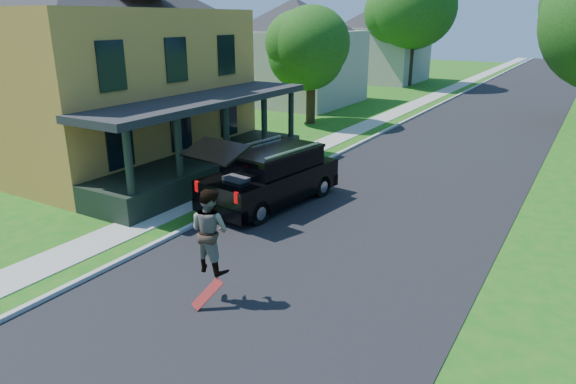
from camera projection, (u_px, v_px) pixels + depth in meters
The scene contains 13 objects.
ground at pixel (271, 293), 11.51m from camera, with size 140.00×140.00×0.00m, color #146113.
street at pixel (472, 132), 27.71m from camera, with size 8.00×120.00×0.02m, color black.
curb at pixel (400, 125), 29.70m from camera, with size 0.15×120.00×0.12m, color #ACACA7.
sidewalk at pixel (375, 122), 30.46m from camera, with size 1.30×120.00×0.03m, color #9C9D94.
front_walk at pixel (156, 169), 21.03m from camera, with size 6.50×1.20×0.03m, color #9C9D94.
main_house at pixel (88, 42), 21.06m from camera, with size 15.56×15.56×10.10m.
neighbor_house_mid at pixel (295, 43), 36.22m from camera, with size 12.78×12.78×8.30m.
neighbor_house_far at pixel (379, 36), 49.18m from camera, with size 12.78×12.78×8.30m.
black_suv at pixel (270, 176), 16.76m from camera, with size 2.69×5.57×2.50m.
skateboarder at pixel (210, 230), 10.84m from camera, with size 0.94×0.75×1.85m.
skateboard at pixel (207, 295), 10.80m from camera, with size 0.56×0.49×0.67m.
tree_left_mid at pixel (311, 43), 28.73m from camera, with size 5.53×5.17×6.88m.
tree_left_far at pixel (414, 2), 44.63m from camera, with size 8.41×8.54×11.08m.
Camera 1 is at (5.60, -8.50, 5.86)m, focal length 32.00 mm.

